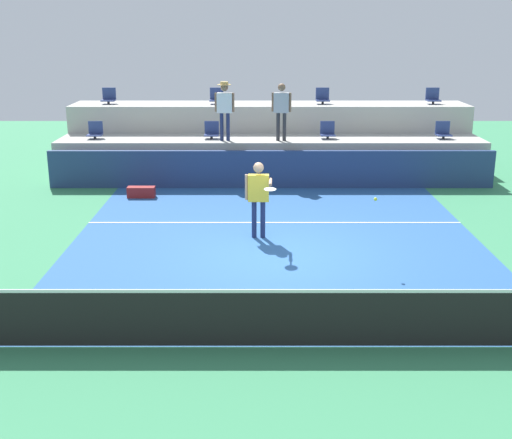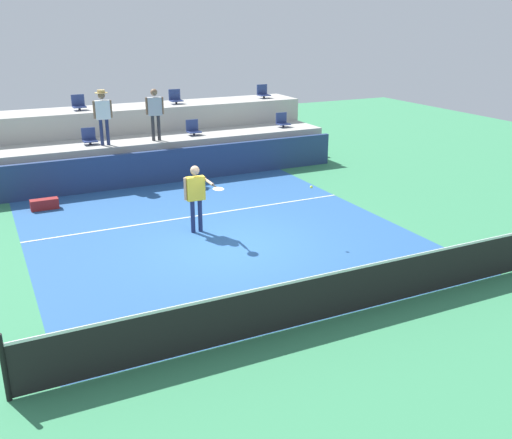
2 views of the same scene
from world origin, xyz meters
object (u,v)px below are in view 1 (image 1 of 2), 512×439
Objects in this scene: stadium_chair_lower_far_left at (93,132)px; spectator_with_hat at (222,105)px; stadium_chair_upper_left at (214,97)px; stadium_chair_lower_far_right at (441,131)px; tennis_ball at (373,199)px; stadium_chair_lower_left at (209,132)px; tennis_player at (257,192)px; spectator_leaning_on_rail at (279,106)px; stadium_chair_lower_right at (325,131)px; stadium_chair_upper_far_left at (106,97)px; equipment_bag at (139,192)px; stadium_chair_upper_right at (320,97)px; stadium_chair_upper_far_right at (430,97)px.

spectator_with_hat is (3.99, -0.38, 0.86)m from stadium_chair_lower_far_left.
stadium_chair_lower_far_right is at bearing -14.36° from stadium_chair_upper_left.
stadium_chair_lower_far_left is 7.65× the size of tennis_ball.
stadium_chair_lower_left is 6.20m from tennis_player.
stadium_chair_lower_far_right is at bearing 4.41° from spectator_leaning_on_rail.
stadium_chair_lower_far_left is 4.10m from spectator_with_hat.
stadium_chair_lower_right is 1.00× the size of stadium_chair_upper_far_left.
stadium_chair_upper_left is at bearing 133.26° from spectator_leaning_on_rail.
spectator_with_hat is (-6.67, -0.38, 0.86)m from stadium_chair_lower_far_right.
spectator_with_hat is (-3.13, -0.38, 0.86)m from stadium_chair_lower_right.
equipment_bag is (-8.91, -2.38, -1.31)m from stadium_chair_lower_far_right.
stadium_chair_lower_right is at bearing 7.00° from spectator_with_hat.
stadium_chair_upper_left is at bearing 152.73° from stadium_chair_lower_right.
stadium_chair_lower_far_left is 0.30× the size of tennis_player.
spectator_with_hat is at bearing -176.71° from stadium_chair_lower_far_right.
tennis_player is (1.36, -7.82, -1.26)m from stadium_chair_upper_left.
stadium_chair_upper_left is at bearing 26.37° from stadium_chair_lower_far_left.
stadium_chair_upper_far_left reaches higher than stadium_chair_lower_right.
stadium_chair_lower_left is at bearing -153.13° from stadium_chair_upper_right.
stadium_chair_upper_far_left is (-10.58, 1.80, 0.85)m from stadium_chair_lower_far_right.
equipment_bag is (-5.50, 5.37, -1.21)m from tennis_ball.
stadium_chair_lower_far_left is at bearing 129.68° from tennis_player.
spectator_with_hat is at bearing -29.18° from stadium_chair_upper_far_left.
tennis_player is 0.99× the size of spectator_with_hat.
stadium_chair_upper_right is (-0.00, 1.80, 0.85)m from stadium_chair_lower_right.
stadium_chair_upper_left is (-7.03, 1.80, 0.85)m from stadium_chair_lower_far_right.
equipment_bag is (-3.24, 3.63, -0.91)m from tennis_player.
spectator_with_hat reaches higher than stadium_chair_lower_far_left.
stadium_chair_upper_far_left and stadium_chair_upper_far_right have the same top height.
spectator_with_hat reaches higher than tennis_ball.
stadium_chair_upper_far_left is 9.31m from tennis_player.
stadium_chair_lower_far_left reaches higher than equipment_bag.
tennis_ball is at bearing -78.05° from spectator_leaning_on_rail.
equipment_bag is at bearing -156.09° from stadium_chair_lower_right.
spectator_leaning_on_rail reaches higher than tennis_player.
spectator_leaning_on_rail is at bearing -10.28° from stadium_chair_lower_left.
stadium_chair_lower_far_left is at bearing -170.49° from stadium_chair_upper_far_right.
stadium_chair_lower_far_right reaches higher than equipment_bag.
stadium_chair_lower_far_left is at bearing 176.14° from spectator_leaning_on_rail.
tennis_player is (4.91, -7.82, -1.26)m from stadium_chair_upper_far_left.
stadium_chair_upper_left is 3.49m from stadium_chair_upper_right.
stadium_chair_upper_far_left is (0.08, 1.80, 0.85)m from stadium_chair_lower_far_left.
spectator_leaning_on_rail is (2.06, -2.18, -0.04)m from stadium_chair_upper_left.
equipment_bag is at bearing -138.35° from spectator_with_hat.
stadium_chair_upper_far_right is at bearing 69.85° from tennis_ball.
equipment_bag is (-1.82, -2.38, -1.31)m from stadium_chair_lower_left.
stadium_chair_lower_far_left is 1.99m from stadium_chair_upper_far_left.
stadium_chair_upper_right is (3.49, 0.00, 0.00)m from stadium_chair_upper_left.
stadium_chair_upper_right is (7.12, 1.80, 0.85)m from stadium_chair_lower_far_left.
stadium_chair_lower_far_left reaches higher than tennis_ball.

